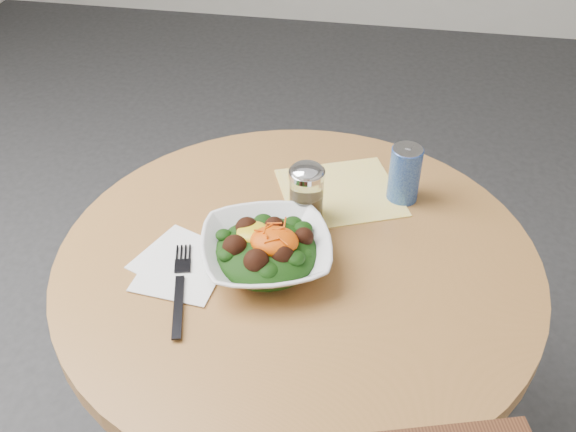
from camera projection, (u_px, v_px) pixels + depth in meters
name	position (u px, v px, depth m)	size (l,w,h in m)	color
table	(297.00, 326.00, 1.32)	(0.90, 0.90, 0.75)	black
cloth_napkin	(340.00, 192.00, 1.34)	(0.24, 0.22, 0.00)	yellow
paper_napkins	(181.00, 265.00, 1.17)	(0.19, 0.21, 0.00)	white
salad_bowl	(266.00, 250.00, 1.15)	(0.29, 0.29, 0.09)	white
fork	(180.00, 286.00, 1.12)	(0.08, 0.23, 0.00)	black
spice_shaker	(306.00, 193.00, 1.24)	(0.07, 0.07, 0.13)	silver
beverage_can	(405.00, 174.00, 1.29)	(0.06, 0.06, 0.12)	navy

